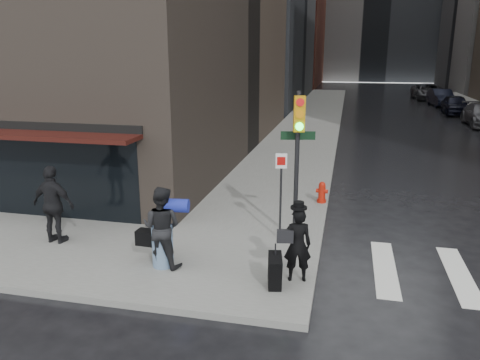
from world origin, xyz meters
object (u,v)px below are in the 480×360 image
Objects in this scene: man_greycoat at (54,205)px; traffic_light at (296,147)px; man_jeans at (162,227)px; parked_car_6 at (428,92)px; fire_hydrant at (322,193)px; parked_car_5 at (441,98)px; parked_car_4 at (455,105)px; man_overcoat at (293,249)px.

traffic_light is (5.83, 1.45, 1.44)m from man_greycoat.
man_jeans is 0.31× the size of parked_car_6.
man_greycoat is 45.30m from parked_car_6.
fire_hydrant is (3.21, 5.47, -0.62)m from man_jeans.
man_greycoat is at bearing -117.38° from parked_car_5.
parked_car_5 is at bearing 92.23° from parked_car_4.
parked_car_5 is (8.91, 31.84, 0.32)m from fire_hydrant.
parked_car_5 is 6.11m from parked_car_6.
man_greycoat is 7.99m from fire_hydrant.
man_overcoat is at bearing -104.39° from parked_car_6.
fire_hydrant is at bearing -105.64° from parked_car_6.
traffic_light reaches higher than parked_car_4.
parked_car_6 reaches higher than parked_car_4.
traffic_light is 42.33m from parked_car_6.
man_jeans reaches higher than parked_car_6.
traffic_light is (2.69, 2.12, 1.50)m from man_jeans.
man_jeans is 0.49× the size of traffic_light.
fire_hydrant is at bearing -110.41° from parked_car_5.
traffic_light is at bearing -106.15° from parked_car_4.
parked_car_6 is at bearing -104.30° from man_greycoat.
man_greycoat reaches higher than parked_car_6.
man_greycoat is (-3.14, 0.67, 0.06)m from man_jeans.
traffic_light reaches higher than parked_car_5.
traffic_light is at bearing -105.31° from parked_car_6.
man_jeans is 3.21m from man_greycoat.
man_jeans is at bearing 173.01° from man_greycoat.
parked_car_5 is at bearing -115.64° from man_overcoat.
parked_car_6 is (8.95, 43.52, -0.07)m from man_overcoat.
parked_car_5 is (9.43, 35.18, -1.81)m from traffic_light.
man_jeans reaches higher than man_overcoat.
man_jeans is 0.93× the size of man_greycoat.
traffic_light is at bearing -160.96° from man_greycoat.
parked_car_6 is (-0.25, 6.10, 0.05)m from parked_car_5.
man_greycoat is at bearing -142.91° from fire_hydrant.
man_jeans is at bearing -154.30° from traffic_light.
parked_car_5 is (9.20, 37.42, -0.12)m from man_overcoat.
traffic_light is (-0.23, 2.24, 1.69)m from man_overcoat.
fire_hydrant is at bearing -107.30° from parked_car_4.
man_overcoat is 44.44m from parked_car_6.
man_jeans is 0.42× the size of parked_car_4.
man_overcoat reaches higher than parked_car_6.
parked_car_4 is (15.30, 30.53, -0.38)m from man_greycoat.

